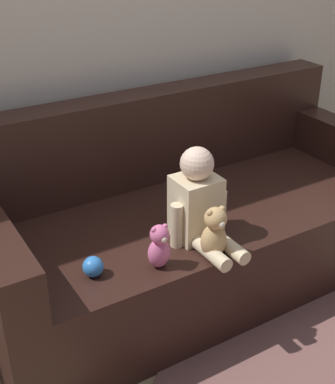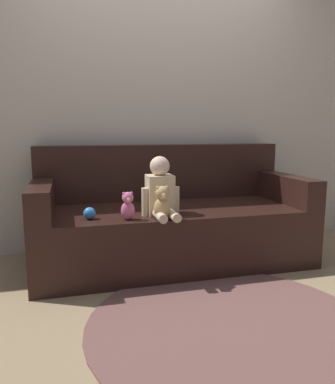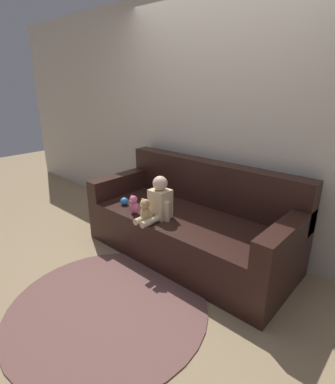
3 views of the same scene
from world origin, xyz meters
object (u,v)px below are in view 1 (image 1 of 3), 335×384
(couch, at_px, (188,222))
(plush_toy_side, at_px, (159,246))
(person_baby, at_px, (199,204))
(teddy_bear_brown, at_px, (214,233))
(toy_ball, at_px, (93,267))

(couch, xyz_separation_m, plush_toy_side, (-0.41, -0.41, 0.23))
(person_baby, distance_m, teddy_bear_brown, 0.16)
(plush_toy_side, relative_size, toy_ball, 2.32)
(person_baby, distance_m, plush_toy_side, 0.28)
(couch, height_order, plush_toy_side, couch)
(teddy_bear_brown, relative_size, toy_ball, 2.80)
(person_baby, bearing_deg, couch, 63.04)
(person_baby, relative_size, teddy_bear_brown, 1.79)
(person_baby, bearing_deg, teddy_bear_brown, -99.94)
(toy_ball, bearing_deg, plush_toy_side, -18.30)
(toy_ball, bearing_deg, couch, 26.26)
(couch, relative_size, plush_toy_side, 11.01)
(couch, relative_size, toy_ball, 25.58)
(person_baby, height_order, teddy_bear_brown, person_baby)
(teddy_bear_brown, bearing_deg, toy_ball, 163.63)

